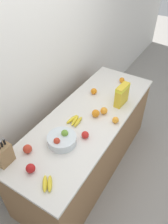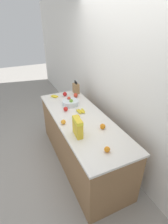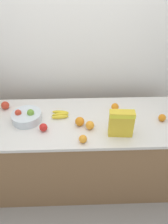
% 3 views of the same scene
% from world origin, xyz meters
% --- Properties ---
extents(ground_plane, '(14.00, 14.00, 0.00)m').
position_xyz_m(ground_plane, '(0.00, 0.00, 0.00)').
color(ground_plane, gray).
extents(wall_back, '(9.00, 0.06, 2.60)m').
position_xyz_m(wall_back, '(0.00, 0.59, 1.30)').
color(wall_back, silver).
rests_on(wall_back, ground_plane).
extents(counter, '(2.12, 0.76, 0.86)m').
position_xyz_m(counter, '(0.00, 0.00, 0.43)').
color(counter, olive).
rests_on(counter, ground_plane).
extents(cereal_box, '(0.21, 0.09, 0.25)m').
position_xyz_m(cereal_box, '(0.38, -0.22, 1.00)').
color(cereal_box, gold).
rests_on(cereal_box, counter).
extents(fruit_bowl, '(0.28, 0.28, 0.13)m').
position_xyz_m(fruit_bowl, '(-0.47, 0.01, 0.91)').
color(fruit_bowl, silver).
rests_on(fruit_bowl, counter).
extents(banana_bunch_right, '(0.17, 0.13, 0.04)m').
position_xyz_m(banana_bunch_right, '(-0.16, 0.07, 0.88)').
color(banana_bunch_right, yellow).
rests_on(banana_bunch_right, counter).
extents(apple_middle, '(0.07, 0.07, 0.07)m').
position_xyz_m(apple_middle, '(-0.29, -0.14, 0.90)').
color(apple_middle, red).
rests_on(apple_middle, counter).
extents(apple_leftmost, '(0.08, 0.08, 0.08)m').
position_xyz_m(apple_leftmost, '(-0.72, 0.21, 0.91)').
color(apple_leftmost, red).
rests_on(apple_leftmost, counter).
extents(orange_mid_right, '(0.07, 0.07, 0.07)m').
position_xyz_m(orange_mid_right, '(0.06, -0.30, 0.90)').
color(orange_mid_right, orange).
rests_on(orange_mid_right, counter).
extents(orange_near_bowl, '(0.09, 0.09, 0.09)m').
position_xyz_m(orange_near_bowl, '(0.03, -0.08, 0.91)').
color(orange_near_bowl, orange).
rests_on(orange_near_bowl, counter).
extents(orange_mid_left, '(0.07, 0.07, 0.07)m').
position_xyz_m(orange_mid_left, '(0.81, -0.04, 0.90)').
color(orange_mid_left, orange).
rests_on(orange_mid_left, counter).
extents(orange_front_right, '(0.08, 0.08, 0.08)m').
position_xyz_m(orange_front_right, '(0.12, -0.13, 0.90)').
color(orange_front_right, orange).
rests_on(orange_front_right, counter).
extents(orange_back_center, '(0.08, 0.08, 0.08)m').
position_xyz_m(orange_back_center, '(0.39, 0.15, 0.90)').
color(orange_back_center, orange).
rests_on(orange_back_center, counter).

